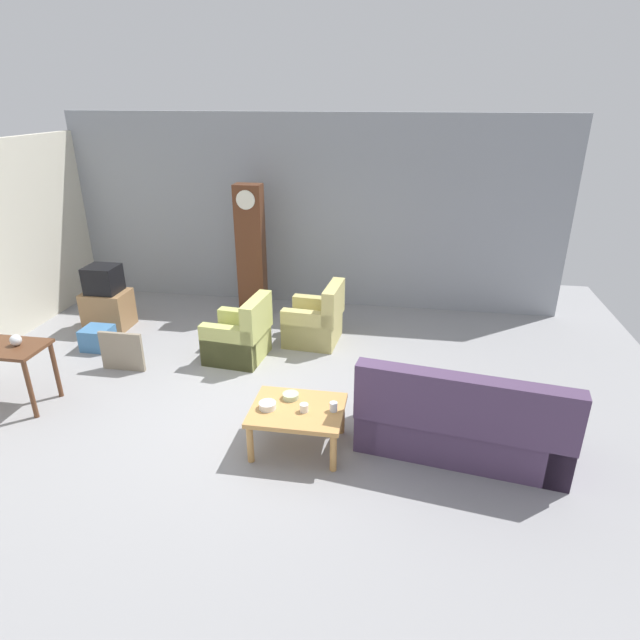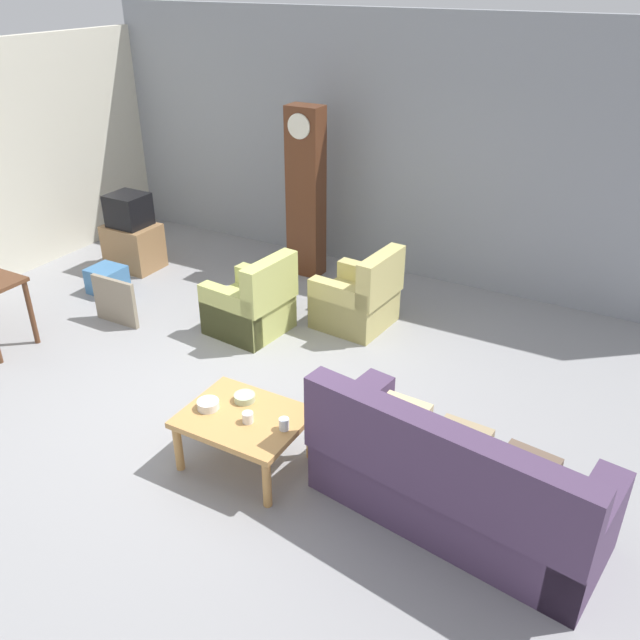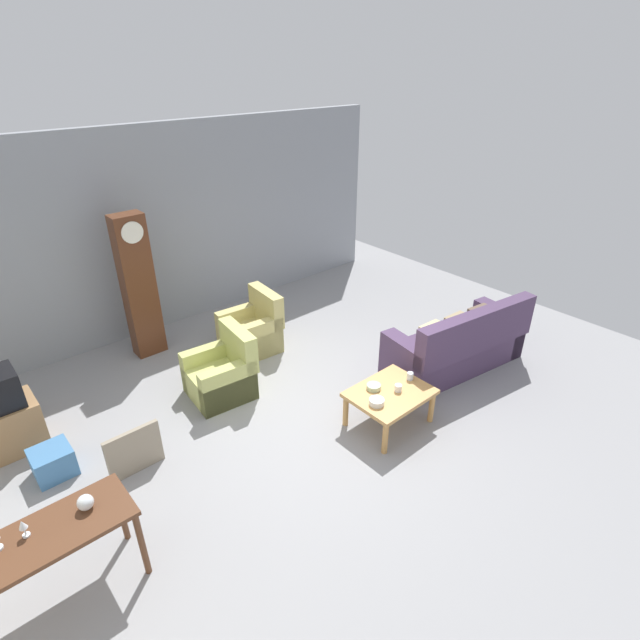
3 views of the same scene
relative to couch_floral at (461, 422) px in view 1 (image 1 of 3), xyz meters
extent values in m
plane|color=gray|center=(-2.32, 0.47, -0.36)|extent=(10.40, 10.40, 0.00)
cube|color=gray|center=(-2.32, 4.07, 1.24)|extent=(8.40, 0.16, 3.20)
cube|color=#4C3856|center=(0.01, 0.06, -0.14)|extent=(2.20, 1.14, 0.44)
cube|color=#4C3856|center=(-0.04, -0.29, 0.38)|extent=(2.11, 0.51, 0.60)
cube|color=#4C3856|center=(0.93, -0.07, -0.02)|extent=(0.36, 0.87, 0.68)
cube|color=#4C3856|center=(-0.91, 0.20, -0.02)|extent=(0.36, 0.87, 0.68)
cube|color=brown|center=(0.49, 0.04, 0.26)|extent=(0.37, 0.17, 0.36)
cube|color=#9E8966|center=(0.02, 0.11, 0.26)|extent=(0.37, 0.14, 0.36)
cube|color=#C6B284|center=(-0.46, 0.19, 0.26)|extent=(0.37, 0.14, 0.36)
cube|color=#B7BC66|center=(-2.94, 1.68, -0.16)|extent=(0.83, 0.83, 0.40)
cube|color=#B7BC66|center=(-2.63, 1.65, 0.30)|extent=(0.26, 0.77, 0.52)
cube|color=#B7BC66|center=(-2.91, 1.98, -0.06)|extent=(0.77, 0.24, 0.60)
cube|color=#B7BC66|center=(-2.97, 1.38, -0.06)|extent=(0.77, 0.24, 0.60)
cube|color=tan|center=(-1.98, 2.38, -0.16)|extent=(0.82, 0.82, 0.40)
cube|color=tan|center=(-1.67, 2.36, 0.30)|extent=(0.24, 0.77, 0.52)
cube|color=tan|center=(-1.96, 2.68, -0.06)|extent=(0.77, 0.22, 0.60)
cube|color=tan|center=(-2.01, 2.09, -0.06)|extent=(0.77, 0.22, 0.60)
cube|color=tan|center=(-1.68, -0.20, 0.09)|extent=(0.96, 0.76, 0.05)
cylinder|color=tan|center=(-2.10, -0.52, -0.14)|extent=(0.07, 0.07, 0.43)
cylinder|color=tan|center=(-1.26, -0.52, -0.14)|extent=(0.07, 0.07, 0.43)
cylinder|color=tan|center=(-2.10, 0.13, -0.14)|extent=(0.07, 0.07, 0.43)
cylinder|color=tan|center=(-1.26, 0.13, -0.14)|extent=(0.07, 0.07, 0.43)
cylinder|color=#56331E|center=(-4.79, -0.16, 0.01)|extent=(0.06, 0.06, 0.73)
cylinder|color=#56331E|center=(-4.79, 0.31, 0.01)|extent=(0.06, 0.06, 0.73)
cube|color=#562D19|center=(-3.18, 3.36, 0.73)|extent=(0.44, 0.28, 2.16)
cylinder|color=silver|center=(-3.18, 3.21, 1.59)|extent=(0.30, 0.02, 0.30)
cube|color=#997047|center=(-5.29, 2.38, -0.06)|extent=(0.68, 0.52, 0.60)
cube|color=black|center=(-5.29, 2.38, 0.45)|extent=(0.48, 0.44, 0.42)
cube|color=gray|center=(-4.35, 1.08, -0.08)|extent=(0.60, 0.05, 0.55)
cube|color=teal|center=(-5.05, 1.63, -0.19)|extent=(0.40, 0.38, 0.32)
sphere|color=silver|center=(-5.07, 0.12, 0.48)|extent=(0.13, 0.13, 0.13)
cylinder|color=white|center=(-1.60, -0.25, 0.16)|extent=(0.09, 0.09, 0.09)
cylinder|color=silver|center=(-1.30, -0.19, 0.17)|extent=(0.08, 0.08, 0.10)
cylinder|color=white|center=(-1.98, -0.26, 0.15)|extent=(0.18, 0.18, 0.07)
cylinder|color=#B2C69E|center=(-1.79, -0.03, 0.15)|extent=(0.17, 0.17, 0.06)
camera|label=1|loc=(-0.69, -4.73, 3.11)|focal=29.57mm
camera|label=2|loc=(0.93, -3.61, 3.26)|focal=37.08mm
camera|label=3|loc=(-5.49, -3.27, 3.70)|focal=27.74mm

